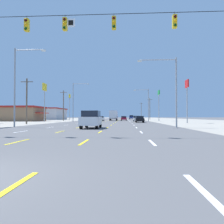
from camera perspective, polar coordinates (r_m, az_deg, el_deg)
ground_plane at (r=70.42m, az=0.18°, el=-2.27°), size 572.00×572.00×0.00m
lot_apron_left at (r=75.91m, az=-18.83°, el=-2.12°), size 28.00×440.00×0.01m
lot_apron_right at (r=73.35m, az=19.89°, el=-2.15°), size 28.00×440.00×0.01m
lane_markings at (r=108.88m, az=1.29°, el=-1.88°), size 10.64×227.60×0.01m
signal_span_wire at (r=16.89m, az=-11.84°, el=14.68°), size 25.83×0.53×9.73m
suv_center_turn_nearest at (r=25.06m, az=-5.39°, el=-1.88°), size 1.98×4.90×1.98m
sedan_far_right_near at (r=49.29m, az=7.18°, el=-1.84°), size 1.80×4.50×1.46m
suv_inner_left_mid at (r=55.15m, az=-4.48°, el=-1.50°), size 1.98×4.90×1.98m
hatchback_far_right_midfar at (r=61.33m, az=6.31°, el=-1.69°), size 1.72×3.90×1.54m
sedan_inner_left_far at (r=68.54m, az=-2.94°, el=-1.66°), size 1.80×4.50×1.46m
box_truck_center_turn_farther at (r=71.62m, az=0.41°, el=-0.78°), size 2.40×7.20×3.23m
sedan_inner_right_farthest at (r=72.36m, az=3.09°, el=-1.64°), size 1.80×4.50×1.46m
sedan_far_left_distant_a at (r=107.02m, az=-2.56°, el=-1.49°), size 1.80×4.50×1.46m
suv_far_right_distant_b at (r=108.41m, az=5.03°, el=-1.34°), size 1.98×4.90×1.98m
hatchback_inner_right_distant_c at (r=121.56m, az=3.04°, el=-1.44°), size 1.72×3.90×1.54m
storefront_left_row_1 at (r=70.11m, az=-22.84°, el=-0.39°), size 14.02×10.62×4.32m
storefront_left_row_2 at (r=100.26m, az=-15.67°, el=-0.46°), size 10.88×17.18×5.01m
pole_sign_left_row_1 at (r=59.77m, az=-17.09°, el=5.03°), size 0.24×2.60×9.92m
pole_sign_left_row_2 at (r=87.86m, az=-10.92°, el=2.83°), size 0.24×2.00×10.07m
pole_sign_right_row_1 at (r=47.24m, az=18.86°, el=5.33°), size 0.24×2.08×8.78m
pole_sign_right_row_2 at (r=68.31m, az=12.04°, el=3.75°), size 0.24×2.76×9.26m
streetlight_left_row_0 at (r=30.69m, az=-23.25°, el=7.31°), size 4.09×0.26×10.08m
streetlight_right_row_0 at (r=27.99m, az=15.17°, el=6.60°), size 4.81×0.26×8.57m
streetlight_left_row_1 at (r=60.54m, az=-9.65°, el=3.32°), size 4.47×0.26×10.49m
streetlight_right_row_1 at (r=59.23m, az=9.00°, el=2.48°), size 4.02×0.26×8.72m
utility_pole_left_row_0 at (r=41.85m, az=-21.25°, el=2.88°), size 2.20×0.26×8.11m
utility_pole_left_row_1 at (r=69.24m, az=-12.48°, el=1.78°), size 2.20×0.26×9.36m
utility_pole_right_row_2 at (r=98.93m, az=9.78°, el=0.92°), size 2.20×0.26×9.47m
utility_pole_right_row_3 at (r=135.73m, az=7.60°, el=0.46°), size 2.20×0.26×9.99m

